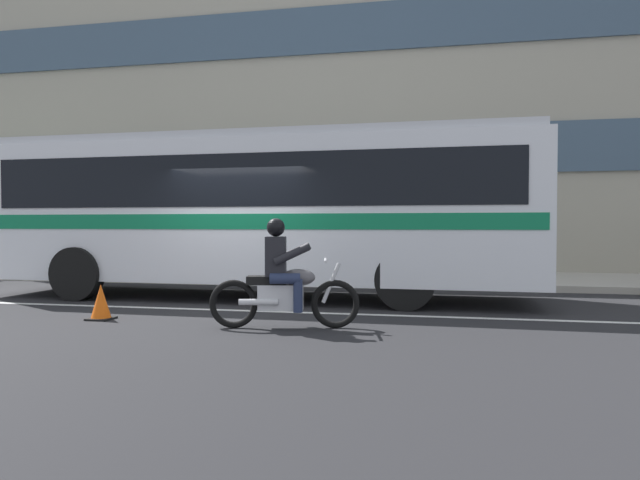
% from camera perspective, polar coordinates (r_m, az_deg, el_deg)
% --- Properties ---
extents(ground_plane, '(60.00, 60.00, 0.00)m').
position_cam_1_polar(ground_plane, '(10.60, -8.23, -6.47)').
color(ground_plane, black).
extents(sidewalk_curb, '(28.00, 3.80, 0.15)m').
position_cam_1_polar(sidewalk_curb, '(15.45, -1.80, -3.65)').
color(sidewalk_curb, '#A39E93').
rests_on(sidewalk_curb, ground_plane).
extents(lane_center_stripe, '(26.60, 0.14, 0.01)m').
position_cam_1_polar(lane_center_stripe, '(10.04, -9.40, -6.90)').
color(lane_center_stripe, silver).
rests_on(lane_center_stripe, ground_plane).
extents(office_building_facade, '(28.00, 0.89, 10.39)m').
position_cam_1_polar(office_building_facade, '(18.01, -0.08, 13.49)').
color(office_building_facade, gray).
rests_on(office_building_facade, ground_plane).
extents(transit_bus, '(10.85, 2.79, 3.22)m').
position_cam_1_polar(transit_bus, '(11.61, -6.00, 3.55)').
color(transit_bus, silver).
rests_on(transit_bus, ground_plane).
extents(motorcycle_with_rider, '(2.12, 0.76, 1.56)m').
position_cam_1_polar(motorcycle_with_rider, '(8.15, -3.68, -4.23)').
color(motorcycle_with_rider, black).
rests_on(motorcycle_with_rider, ground_plane).
extents(fire_hydrant, '(0.22, 0.30, 0.75)m').
position_cam_1_polar(fire_hydrant, '(15.48, -17.38, -2.07)').
color(fire_hydrant, '#4C8C3F').
rests_on(fire_hydrant, sidewalk_curb).
extents(traffic_cone, '(0.36, 0.36, 0.55)m').
position_cam_1_polar(traffic_cone, '(9.54, -21.01, -5.88)').
color(traffic_cone, '#EA590F').
rests_on(traffic_cone, ground_plane).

